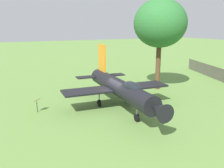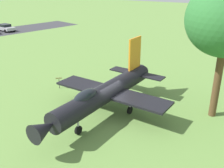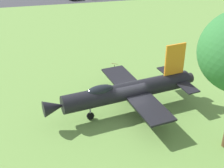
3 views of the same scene
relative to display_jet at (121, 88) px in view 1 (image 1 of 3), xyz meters
name	(u,v)px [view 1 (image 1 of 3)]	position (x,y,z in m)	size (l,w,h in m)	color
ground_plane	(119,108)	(-0.02, -0.32, -1.89)	(200.00, 200.00, 0.00)	#668E42
display_jet	(121,88)	(0.00, 0.00, 0.00)	(9.57, 12.91, 5.23)	black
shade_tree	(160,24)	(-7.09, -4.23, 5.32)	(5.56, 5.92, 9.85)	brown
info_plaque	(37,102)	(6.50, -2.48, -1.04)	(0.71, 0.69, 1.14)	#333333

